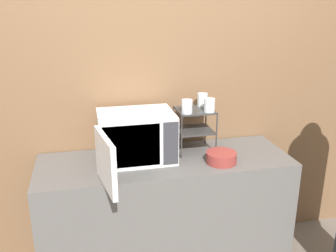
{
  "coord_description": "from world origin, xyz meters",
  "views": [
    {
      "loc": [
        -0.51,
        -2.01,
        1.94
      ],
      "look_at": [
        0.03,
        0.33,
        1.12
      ],
      "focal_mm": 40.0,
      "sensor_mm": 36.0,
      "label": 1
    }
  ],
  "objects_px": {
    "glass_front_left": "(187,106)",
    "glass_back_right": "(202,100)",
    "bowl": "(221,158)",
    "glass_front_right": "(209,105)",
    "dish_rack": "(194,121)",
    "microwave": "(135,137)"
  },
  "relations": [
    {
      "from": "dish_rack",
      "to": "glass_front_left",
      "type": "xyz_separation_m",
      "value": [
        -0.08,
        -0.08,
        0.13
      ]
    },
    {
      "from": "microwave",
      "to": "glass_back_right",
      "type": "relative_size",
      "value": 8.1
    },
    {
      "from": "glass_front_left",
      "to": "glass_back_right",
      "type": "xyz_separation_m",
      "value": [
        0.16,
        0.15,
        0.0
      ]
    },
    {
      "from": "dish_rack",
      "to": "bowl",
      "type": "xyz_separation_m",
      "value": [
        0.12,
        -0.25,
        -0.19
      ]
    },
    {
      "from": "glass_front_left",
      "to": "bowl",
      "type": "xyz_separation_m",
      "value": [
        0.2,
        -0.18,
        -0.32
      ]
    },
    {
      "from": "glass_front_left",
      "to": "glass_back_right",
      "type": "height_order",
      "value": "same"
    },
    {
      "from": "glass_back_right",
      "to": "glass_front_right",
      "type": "relative_size",
      "value": 1.0
    },
    {
      "from": "glass_back_right",
      "to": "bowl",
      "type": "relative_size",
      "value": 0.46
    },
    {
      "from": "bowl",
      "to": "dish_rack",
      "type": "bearing_deg",
      "value": 114.65
    },
    {
      "from": "glass_front_left",
      "to": "glass_front_right",
      "type": "relative_size",
      "value": 1.0
    },
    {
      "from": "microwave",
      "to": "glass_front_right",
      "type": "xyz_separation_m",
      "value": [
        0.52,
        0.0,
        0.19
      ]
    },
    {
      "from": "glass_front_left",
      "to": "dish_rack",
      "type": "bearing_deg",
      "value": 43.54
    },
    {
      "from": "glass_front_right",
      "to": "glass_front_left",
      "type": "bearing_deg",
      "value": 179.6
    },
    {
      "from": "microwave",
      "to": "bowl",
      "type": "relative_size",
      "value": 3.73
    },
    {
      "from": "dish_rack",
      "to": "glass_front_right",
      "type": "xyz_separation_m",
      "value": [
        0.08,
        -0.08,
        0.13
      ]
    },
    {
      "from": "glass_front_left",
      "to": "bowl",
      "type": "bearing_deg",
      "value": -42.35
    },
    {
      "from": "dish_rack",
      "to": "glass_front_right",
      "type": "height_order",
      "value": "glass_front_right"
    },
    {
      "from": "glass_back_right",
      "to": "bowl",
      "type": "bearing_deg",
      "value": -83.57
    },
    {
      "from": "dish_rack",
      "to": "glass_back_right",
      "type": "distance_m",
      "value": 0.17
    },
    {
      "from": "microwave",
      "to": "glass_front_left",
      "type": "bearing_deg",
      "value": 0.75
    },
    {
      "from": "glass_back_right",
      "to": "glass_front_left",
      "type": "bearing_deg",
      "value": -136.78
    },
    {
      "from": "glass_back_right",
      "to": "dish_rack",
      "type": "bearing_deg",
      "value": -137.1
    }
  ]
}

